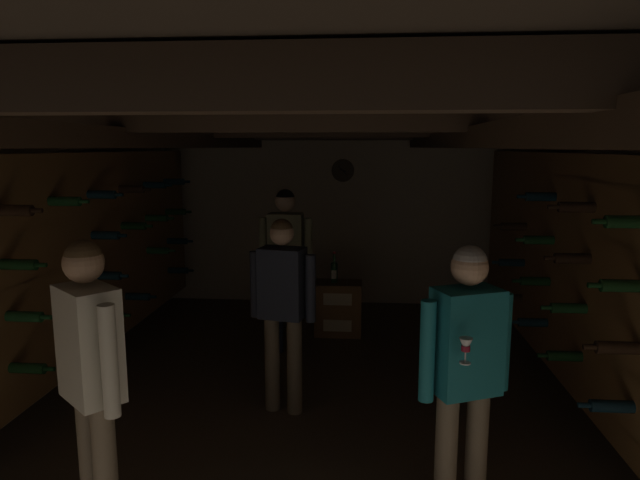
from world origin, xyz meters
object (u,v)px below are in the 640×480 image
wine_crate_stack (338,308)px  person_guest_near_right (465,364)px  person_guest_far_left (286,255)px  person_guest_near_left (91,367)px  person_host_center (283,299)px  display_bottle (334,271)px

wine_crate_stack → person_guest_near_right: size_ratio=0.38×
person_guest_far_left → person_guest_near_left: size_ratio=1.02×
person_host_center → person_guest_far_left: bearing=97.1°
wine_crate_stack → person_guest_far_left: person_guest_far_left is taller
person_host_center → person_guest_near_right: (1.18, -1.30, 0.03)m
wine_crate_stack → display_bottle: size_ratio=1.71×
person_guest_near_right → person_guest_near_left: person_guest_near_left is taller
person_guest_far_left → person_guest_near_left: person_guest_far_left is taller
person_guest_near_left → person_host_center: bearing=65.1°
person_guest_far_left → person_guest_near_left: (-0.58, -2.88, -0.03)m
person_guest_near_right → person_guest_near_left: (-1.92, -0.29, 0.04)m
wine_crate_stack → person_guest_near_left: 3.73m
person_guest_near_right → display_bottle: bearing=105.5°
wine_crate_stack → person_host_center: (-0.34, -1.90, 0.63)m
wine_crate_stack → person_guest_near_left: bearing=-107.2°
display_bottle → person_guest_far_left: person_guest_far_left is taller
display_bottle → person_host_center: size_ratio=0.22×
person_host_center → person_guest_near_left: (-0.74, -1.59, 0.07)m
wine_crate_stack → person_guest_far_left: size_ratio=0.36×
display_bottle → person_guest_far_left: (-0.45, -0.60, 0.29)m
person_host_center → person_guest_near_left: bearing=-114.9°
person_guest_far_left → person_host_center: bearing=-82.9°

